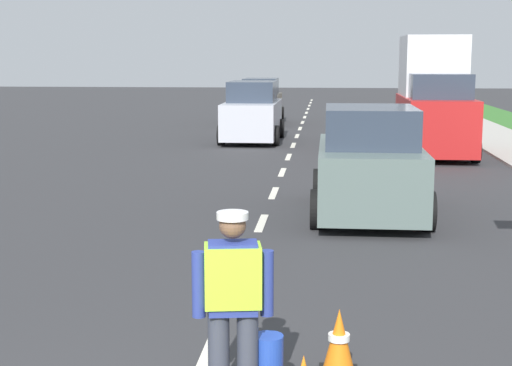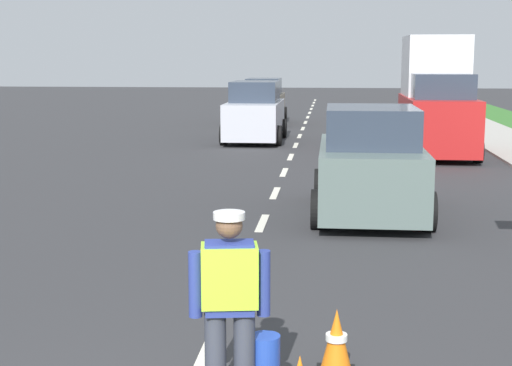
% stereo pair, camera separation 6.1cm
% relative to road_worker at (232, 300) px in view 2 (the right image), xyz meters
% --- Properties ---
extents(ground_plane, '(96.00, 96.00, 0.00)m').
position_rel_road_worker_xyz_m(ground_plane, '(-0.41, 19.38, -0.93)').
color(ground_plane, '#333335').
extents(lane_center_line, '(0.14, 46.40, 0.01)m').
position_rel_road_worker_xyz_m(lane_center_line, '(-0.41, 23.58, -0.93)').
color(lane_center_line, silver).
rests_on(lane_center_line, ground).
extents(road_worker, '(0.74, 0.45, 1.67)m').
position_rel_road_worker_xyz_m(road_worker, '(0.00, 0.00, 0.00)').
color(road_worker, '#383D4C').
rests_on(road_worker, ground).
extents(traffic_cone_near, '(0.36, 0.36, 0.63)m').
position_rel_road_worker_xyz_m(traffic_cone_near, '(0.86, 0.73, -0.62)').
color(traffic_cone_near, black).
rests_on(traffic_cone_near, ground).
extents(delivery_truck, '(2.16, 4.60, 3.54)m').
position_rel_road_worker_xyz_m(delivery_truck, '(3.87, 17.05, 0.68)').
color(delivery_truck, red).
rests_on(delivery_truck, ground).
extents(car_oncoming_third, '(1.88, 4.08, 1.99)m').
position_rel_road_worker_xyz_m(car_oncoming_third, '(-2.22, 27.18, -0.01)').
color(car_oncoming_third, gray).
rests_on(car_oncoming_third, ground).
extents(car_outgoing_ahead, '(2.09, 3.91, 2.02)m').
position_rel_road_worker_xyz_m(car_outgoing_ahead, '(1.50, 7.93, 0.00)').
color(car_outgoing_ahead, slate).
rests_on(car_outgoing_ahead, ground).
extents(car_oncoming_second, '(2.04, 4.29, 2.08)m').
position_rel_road_worker_xyz_m(car_oncoming_second, '(-1.89, 20.24, 0.04)').
color(car_oncoming_second, silver).
rests_on(car_oncoming_second, ground).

